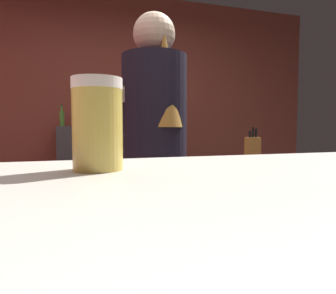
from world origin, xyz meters
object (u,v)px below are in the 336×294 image
at_px(mixing_bowl, 70,168).
at_px(pint_glass_far, 98,124).
at_px(knife_block, 253,149).
at_px(bottle_olive_oil, 62,118).
at_px(chefs_knife, 179,167).
at_px(bartender, 155,154).
at_px(bottle_hot_sauce, 109,118).

bearing_deg(mixing_bowl, pint_glass_far, -87.28).
relative_size(mixing_bowl, pint_glass_far, 1.27).
xyz_separation_m(knife_block, bottle_olive_oil, (-1.46, 1.24, 0.27)).
bearing_deg(pint_glass_far, chefs_knife, 66.39).
bearing_deg(mixing_bowl, bartender, -42.79).
bearing_deg(knife_block, mixing_bowl, -175.62).
xyz_separation_m(mixing_bowl, chefs_knife, (0.72, -0.00, -0.02)).
distance_m(bottle_hot_sauce, bottle_olive_oil, 0.48).
relative_size(knife_block, pint_glass_far, 2.03).
bearing_deg(bottle_hot_sauce, mixing_bowl, -106.51).
bearing_deg(bottle_hot_sauce, bottle_olive_oil, 175.91).
bearing_deg(chefs_knife, bartender, -129.48).
bearing_deg(chefs_knife, mixing_bowl, 174.66).
relative_size(knife_block, bottle_olive_oil, 1.27).
relative_size(mixing_bowl, bottle_olive_oil, 0.79).
xyz_separation_m(chefs_knife, bottle_olive_oil, (-0.81, 1.34, 0.37)).
bearing_deg(pint_glass_far, knife_block, 50.91).
relative_size(mixing_bowl, chefs_knife, 0.73).
relative_size(mixing_bowl, bottle_hot_sauce, 0.73).
relative_size(chefs_knife, bottle_olive_oil, 1.09).
relative_size(pint_glass_far, bottle_olive_oil, 0.62).
distance_m(mixing_bowl, bottle_olive_oil, 1.39).
distance_m(bartender, knife_block, 1.06).
height_order(bartender, knife_block, bartender).
distance_m(knife_block, pint_glass_far, 2.06).
xyz_separation_m(pint_glass_far, bottle_hot_sauce, (0.32, 2.80, 0.10)).
bearing_deg(bartender, pint_glass_far, 145.66).
relative_size(chefs_knife, bottle_hot_sauce, 1.00).
bearing_deg(chefs_knife, bottle_olive_oil, 116.17).
xyz_separation_m(bartender, knife_block, (0.93, 0.51, -0.03)).
height_order(mixing_bowl, chefs_knife, mixing_bowl).
distance_m(mixing_bowl, chefs_knife, 0.72).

